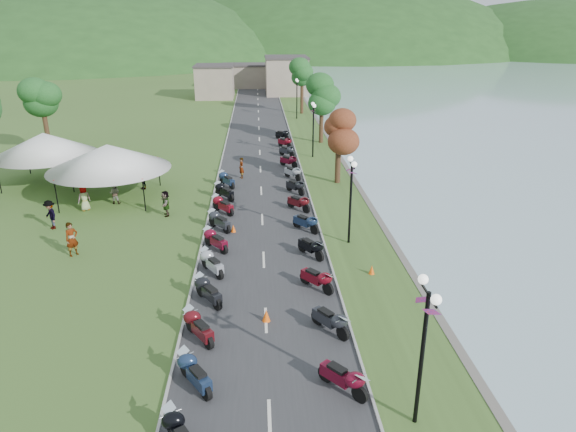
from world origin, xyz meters
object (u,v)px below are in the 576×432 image
object	(u,v)px
streetlamp_near	(422,358)
pedestrian_c	(53,229)
vendor_tent_main	(110,172)
pedestrian_a	(74,255)
pedestrian_b	(116,203)

from	to	relation	value
streetlamp_near	pedestrian_c	xyz separation A→B (m)	(-17.81, 17.55, -2.50)
vendor_tent_main	pedestrian_a	size ratio (longest dim) A/B	2.97
pedestrian_b	pedestrian_c	world-z (taller)	pedestrian_c
pedestrian_c	streetlamp_near	bearing A→B (deg)	4.67
streetlamp_near	pedestrian_b	xyz separation A→B (m)	(-15.06, 22.07, -2.50)
vendor_tent_main	pedestrian_b	bearing A→B (deg)	-69.06
pedestrian_a	pedestrian_b	size ratio (longest dim) A/B	1.27
vendor_tent_main	pedestrian_b	world-z (taller)	vendor_tent_main
vendor_tent_main	pedestrian_b	xyz separation A→B (m)	(0.45, -1.19, -2.00)
pedestrian_a	pedestrian_c	world-z (taller)	pedestrian_a
streetlamp_near	pedestrian_c	size ratio (longest dim) A/B	2.69
pedestrian_b	pedestrian_c	size ratio (longest dim) A/B	0.83
vendor_tent_main	pedestrian_c	bearing A→B (deg)	-111.93
pedestrian_c	pedestrian_a	bearing A→B (deg)	-7.66
pedestrian_a	pedestrian_c	bearing A→B (deg)	77.72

